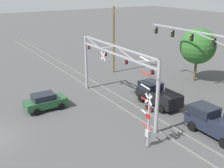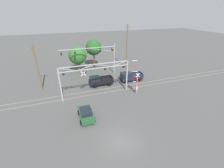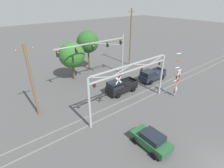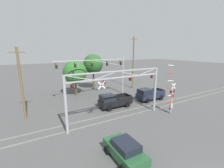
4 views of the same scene
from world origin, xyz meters
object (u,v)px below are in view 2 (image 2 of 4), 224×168
Objects in this scene: crossing_gantry at (95,75)px; utility_pole_right at (127,47)px; crossing_signal_mast at (137,83)px; traffic_signal_span at (100,54)px; background_tree_far_left_verge at (78,56)px; background_tree_beyond_span at (94,48)px; pickup_truck_lead at (100,81)px; sedan_waiting at (86,114)px; utility_pole_left at (37,68)px; pickup_truck_following at (130,77)px.

crossing_gantry is 1.10× the size of utility_pole_right.
crossing_signal_mast is 14.45m from utility_pole_right.
background_tree_far_left_verge is (-4.57, 3.37, -0.86)m from traffic_signal_span.
traffic_signal_span is (-3.87, 10.88, 2.96)m from crossing_signal_mast.
utility_pole_right is 1.48× the size of background_tree_beyond_span.
background_tree_beyond_span is (-3.95, 16.49, 3.19)m from crossing_signal_mast.
sedan_waiting is (-4.65, -9.67, -0.20)m from pickup_truck_lead.
utility_pole_right is (7.87, 2.57, 0.50)m from traffic_signal_span.
utility_pole_left is (-11.24, 2.13, 3.43)m from pickup_truck_lead.
utility_pole_right is 1.71× the size of background_tree_far_left_verge.
utility_pole_left is 10.50m from background_tree_far_left_verge.
crossing_signal_mast is 11.92m from traffic_signal_span.
background_tree_far_left_verge is at bearing 176.31° from utility_pole_right.
crossing_gantry is at bearing -156.84° from pickup_truck_following.
background_tree_beyond_span reaches higher than crossing_gantry.
sedan_waiting is 18.74m from background_tree_far_left_verge.
crossing_gantry reaches higher than pickup_truck_following.
crossing_gantry is 3.13× the size of sedan_waiting.
sedan_waiting is (-10.06, -4.10, -1.38)m from crossing_signal_mast.
background_tree_beyond_span is at bearing 34.71° from utility_pole_left.
utility_pole_left reaches higher than traffic_signal_span.
utility_pole_left reaches higher than pickup_truck_lead.
crossing_gantry is at bearing 165.63° from crossing_signal_mast.
utility_pole_left reaches higher than crossing_signal_mast.
crossing_signal_mast is 1.01× the size of background_tree_far_left_verge.
pickup_truck_following reaches higher than sedan_waiting.
crossing_signal_mast is 17.25m from background_tree_beyond_span.
crossing_signal_mast is 16.69m from background_tree_far_left_verge.
background_tree_beyond_span is at bearing 26.57° from background_tree_far_left_verge.
background_tree_beyond_span reaches higher than background_tree_far_left_verge.
crossing_gantry is 7.34m from sedan_waiting.
sedan_waiting is at bearing -128.72° from utility_pole_right.
sedan_waiting is 13.99m from utility_pole_left.
pickup_truck_lead is 0.65× the size of background_tree_beyond_span.
crossing_signal_mast is 7.86m from pickup_truck_lead.
background_tree_far_left_verge is at bearing 109.25° from pickup_truck_lead.
traffic_signal_span is 8.64m from pickup_truck_following.
crossing_signal_mast is 1.35× the size of pickup_truck_lead.
crossing_gantry is 9.72m from pickup_truck_following.
pickup_truck_following is 18.53m from utility_pole_left.
sedan_waiting is 0.45× the size of utility_pole_left.
traffic_signal_span is at bearing 67.52° from sedan_waiting.
sedan_waiting is at bearing -60.84° from utility_pole_left.
pickup_truck_lead is at bearing 134.14° from crossing_signal_mast.
pickup_truck_lead is 0.75× the size of background_tree_far_left_verge.
crossing_gantry is 16.16m from utility_pole_right.
background_tree_beyond_span is (-7.96, 3.04, -0.27)m from utility_pole_right.
traffic_signal_span is 3.19× the size of sedan_waiting.
background_tree_far_left_verge reaches higher than pickup_truck_following.
utility_pole_left is at bearing -164.44° from utility_pole_right.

